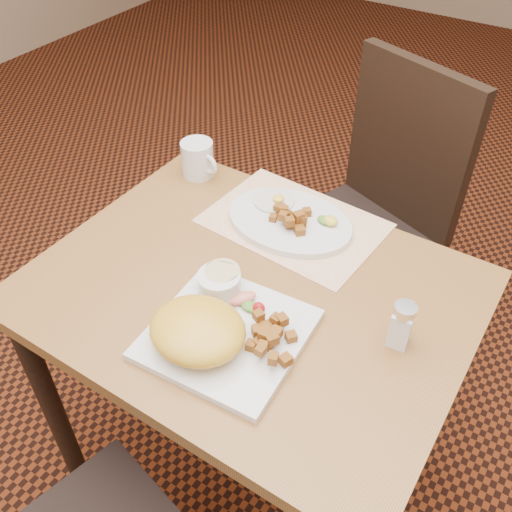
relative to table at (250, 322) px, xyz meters
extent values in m
plane|color=black|center=(0.00, 0.00, -0.64)|extent=(8.00, 8.00, 0.00)
cube|color=#99642F|center=(0.00, 0.00, 0.09)|extent=(0.90, 0.70, 0.03)
cylinder|color=black|center=(-0.40, -0.30, -0.28)|extent=(0.05, 0.05, 0.71)
cylinder|color=black|center=(-0.40, 0.30, -0.28)|extent=(0.05, 0.05, 0.71)
cylinder|color=black|center=(0.40, 0.30, -0.28)|extent=(0.05, 0.05, 0.71)
cylinder|color=black|center=(-0.12, -0.35, -0.43)|extent=(0.04, 0.04, 0.42)
cube|color=black|center=(-0.02, 0.58, -0.19)|extent=(0.54, 0.54, 0.05)
cylinder|color=black|center=(0.21, 0.69, -0.43)|extent=(0.04, 0.04, 0.42)
cylinder|color=black|center=(0.09, 0.35, -0.43)|extent=(0.04, 0.04, 0.42)
cylinder|color=black|center=(-0.13, 0.81, -0.43)|extent=(0.04, 0.04, 0.42)
cylinder|color=black|center=(-0.25, 0.48, -0.43)|extent=(0.04, 0.04, 0.42)
cube|color=black|center=(0.05, 0.77, 0.08)|extent=(0.41, 0.18, 0.50)
cube|color=white|center=(-0.03, 0.24, 0.11)|extent=(0.42, 0.31, 0.00)
cube|color=silver|center=(0.04, -0.14, 0.12)|extent=(0.30, 0.30, 0.02)
ellipsoid|color=gold|center=(0.01, -0.19, 0.16)|extent=(0.18, 0.17, 0.07)
ellipsoid|color=gold|center=(0.03, -0.21, 0.14)|extent=(0.07, 0.07, 0.03)
ellipsoid|color=gold|center=(-0.05, -0.16, 0.14)|extent=(0.07, 0.07, 0.03)
cylinder|color=silver|center=(-0.03, -0.06, 0.15)|extent=(0.09, 0.09, 0.05)
cylinder|color=beige|center=(-0.04, -0.04, 0.17)|extent=(0.07, 0.07, 0.01)
ellipsoid|color=#387223|center=(0.04, -0.06, 0.13)|extent=(0.04, 0.03, 0.01)
ellipsoid|color=red|center=(0.06, -0.06, 0.14)|extent=(0.03, 0.02, 0.03)
ellipsoid|color=#F28C72|center=(0.02, -0.05, 0.14)|extent=(0.06, 0.07, 0.02)
cylinder|color=white|center=(-0.10, 0.26, 0.13)|extent=(0.10, 0.10, 0.01)
ellipsoid|color=yellow|center=(-0.09, 0.27, 0.14)|extent=(0.03, 0.03, 0.01)
ellipsoid|color=#387223|center=(0.04, 0.26, 0.13)|extent=(0.05, 0.04, 0.01)
ellipsoid|color=yellow|center=(0.05, 0.26, 0.14)|extent=(0.04, 0.04, 0.02)
cube|color=white|center=(0.32, 0.03, 0.15)|extent=(0.04, 0.04, 0.08)
cylinder|color=silver|center=(0.32, 0.03, 0.20)|extent=(0.05, 0.05, 0.02)
cylinder|color=silver|center=(-0.35, 0.28, 0.16)|extent=(0.08, 0.08, 0.09)
torus|color=silver|center=(-0.30, 0.27, 0.16)|extent=(0.06, 0.02, 0.06)
cube|color=#975718|center=(0.09, -0.11, 0.13)|extent=(0.03, 0.03, 0.02)
cube|color=#975718|center=(0.10, -0.09, 0.14)|extent=(0.03, 0.03, 0.02)
cube|color=#975718|center=(0.13, -0.11, 0.15)|extent=(0.02, 0.02, 0.02)
cube|color=#975718|center=(0.13, -0.12, 0.15)|extent=(0.03, 0.03, 0.02)
cube|color=#975718|center=(0.17, -0.14, 0.13)|extent=(0.03, 0.03, 0.02)
cube|color=#975718|center=(0.12, -0.11, 0.14)|extent=(0.03, 0.03, 0.02)
cube|color=#975718|center=(0.12, -0.12, 0.13)|extent=(0.02, 0.02, 0.02)
cube|color=#975718|center=(0.08, -0.09, 0.15)|extent=(0.02, 0.02, 0.02)
cube|color=#975718|center=(0.11, -0.13, 0.14)|extent=(0.02, 0.02, 0.02)
cube|color=#975718|center=(0.12, -0.10, 0.13)|extent=(0.02, 0.02, 0.02)
cube|color=#975718|center=(0.12, -0.12, 0.14)|extent=(0.03, 0.03, 0.02)
cube|color=#975718|center=(0.12, -0.12, 0.13)|extent=(0.02, 0.02, 0.02)
cube|color=#975718|center=(0.12, -0.12, 0.13)|extent=(0.02, 0.02, 0.02)
cube|color=#975718|center=(0.13, -0.15, 0.15)|extent=(0.02, 0.02, 0.02)
cube|color=#975718|center=(0.11, -0.08, 0.15)|extent=(0.02, 0.02, 0.02)
cube|color=#975718|center=(0.12, -0.12, 0.13)|extent=(0.02, 0.02, 0.01)
cube|color=#975718|center=(0.12, -0.12, 0.14)|extent=(0.02, 0.02, 0.02)
cube|color=#975718|center=(0.11, -0.12, 0.15)|extent=(0.02, 0.02, 0.02)
cube|color=#975718|center=(0.12, -0.07, 0.15)|extent=(0.03, 0.03, 0.02)
cube|color=#975718|center=(0.12, -0.12, 0.15)|extent=(0.03, 0.03, 0.02)
cube|color=#975718|center=(0.10, -0.15, 0.13)|extent=(0.02, 0.02, 0.02)
cube|color=#975718|center=(0.16, -0.16, 0.15)|extent=(0.02, 0.02, 0.02)
cube|color=#975718|center=(0.15, -0.09, 0.13)|extent=(0.03, 0.03, 0.02)
cube|color=#975718|center=(0.13, -0.16, 0.15)|extent=(0.02, 0.01, 0.02)
cube|color=#975718|center=(-0.04, 0.22, 0.14)|extent=(0.02, 0.02, 0.02)
cube|color=#975718|center=(0.01, 0.21, 0.15)|extent=(0.02, 0.02, 0.02)
cube|color=#975718|center=(-0.05, 0.23, 0.14)|extent=(0.02, 0.02, 0.02)
cube|color=#975718|center=(-0.02, 0.22, 0.14)|extent=(0.03, 0.03, 0.02)
cube|color=#975718|center=(-0.05, 0.22, 0.15)|extent=(0.02, 0.02, 0.01)
cube|color=#975718|center=(-0.07, 0.20, 0.14)|extent=(0.02, 0.02, 0.01)
cube|color=#975718|center=(-0.07, 0.22, 0.15)|extent=(0.02, 0.02, 0.01)
cube|color=#975718|center=(0.00, 0.22, 0.14)|extent=(0.03, 0.02, 0.02)
cube|color=#975718|center=(-0.06, 0.23, 0.14)|extent=(0.03, 0.03, 0.02)
cube|color=#975718|center=(-0.02, 0.24, 0.14)|extent=(0.03, 0.03, 0.02)
cube|color=#975718|center=(-0.01, 0.26, 0.14)|extent=(0.03, 0.03, 0.02)
cube|color=#975718|center=(-0.02, 0.20, 0.14)|extent=(0.03, 0.03, 0.02)
cube|color=#975718|center=(-0.01, 0.21, 0.16)|extent=(0.03, 0.03, 0.02)
cube|color=#975718|center=(-0.04, 0.20, 0.15)|extent=(0.02, 0.02, 0.02)
cube|color=#975718|center=(-0.02, 0.21, 0.14)|extent=(0.03, 0.02, 0.02)
cube|color=#975718|center=(-0.01, 0.19, 0.15)|extent=(0.03, 0.03, 0.02)
cube|color=#975718|center=(0.01, 0.19, 0.14)|extent=(0.03, 0.03, 0.02)
cube|color=#975718|center=(-0.02, 0.22, 0.14)|extent=(0.02, 0.02, 0.02)
camera|label=1|loc=(0.47, -0.70, 0.95)|focal=40.00mm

